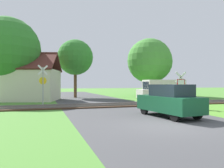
{
  "coord_description": "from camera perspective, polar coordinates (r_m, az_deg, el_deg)",
  "views": [
    {
      "loc": [
        -5.22,
        -8.24,
        1.81
      ],
      "look_at": [
        0.5,
        9.69,
        1.8
      ],
      "focal_mm": 35.0,
      "sensor_mm": 36.0,
      "label": 1
    }
  ],
  "objects": [
    {
      "name": "stop_sign_near",
      "position": [
        17.08,
        17.5,
        -0.61
      ],
      "size": [
        0.87,
        0.2,
        2.74
      ],
      "rotation": [
        0.0,
        0.0,
        2.97
      ],
      "color": "brown",
      "rests_on": "ground"
    },
    {
      "name": "crossing_sign_far",
      "position": [
        19.43,
        -17.6,
        0.6
      ],
      "size": [
        0.86,
        0.25,
        3.43
      ],
      "rotation": [
        0.0,
        0.0,
        0.26
      ],
      "color": "#9E9EA5",
      "rests_on": "ground"
    },
    {
      "name": "tree_left",
      "position": [
        25.85,
        -25.68,
        8.12
      ],
      "size": [
        6.85,
        6.85,
        8.88
      ],
      "color": "#513823",
      "rests_on": "ground"
    },
    {
      "name": "tree_center",
      "position": [
        29.37,
        -9.57,
        6.86
      ],
      "size": [
        4.67,
        4.67,
        7.66
      ],
      "color": "#513823",
      "rests_on": "ground"
    },
    {
      "name": "road_asphalt",
      "position": [
        11.63,
        9.31,
        -8.9
      ],
      "size": [
        7.85,
        80.0,
        0.01
      ],
      "primitive_type": "cube",
      "color": "#424244",
      "rests_on": "ground"
    },
    {
      "name": "mail_truck",
      "position": [
        23.75,
        13.02,
        -1.35
      ],
      "size": [
        4.98,
        2.08,
        2.24
      ],
      "rotation": [
        0.0,
        0.0,
        1.53
      ],
      "color": "silver",
      "rests_on": "ground"
    },
    {
      "name": "tree_right",
      "position": [
        30.39,
        9.76,
        5.98
      ],
      "size": [
        6.07,
        6.07,
        8.0
      ],
      "color": "#513823",
      "rests_on": "ground"
    },
    {
      "name": "parked_car",
      "position": [
        12.37,
        14.71,
        -4.21
      ],
      "size": [
        2.07,
        4.15,
        1.78
      ],
      "rotation": [
        0.0,
        0.0,
        0.11
      ],
      "color": "#144C2D",
      "rests_on": "ground"
    },
    {
      "name": "tree_far",
      "position": [
        34.69,
        10.29,
        5.76
      ],
      "size": [
        6.37,
        6.37,
        8.47
      ],
      "color": "#513823",
      "rests_on": "ground"
    },
    {
      "name": "ground_plane",
      "position": [
        9.92,
        14.65,
        -10.47
      ],
      "size": [
        160.0,
        160.0,
        0.0
      ],
      "primitive_type": "plane",
      "color": "#4C8433"
    },
    {
      "name": "house",
      "position": [
        25.57,
        -21.13,
        0.1
      ],
      "size": [
        7.68,
        7.05,
        5.3
      ],
      "rotation": [
        0.0,
        0.0,
        -0.27
      ],
      "color": "beige",
      "rests_on": "ground"
    },
    {
      "name": "rail_track",
      "position": [
        17.8,
        -0.56,
        -5.62
      ],
      "size": [
        60.0,
        2.6,
        0.22
      ],
      "color": "#422D1E",
      "rests_on": "ground"
    }
  ]
}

